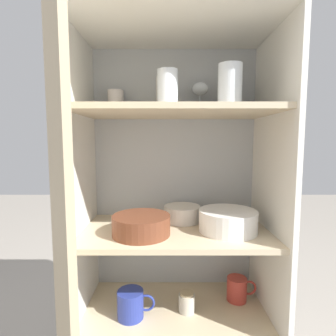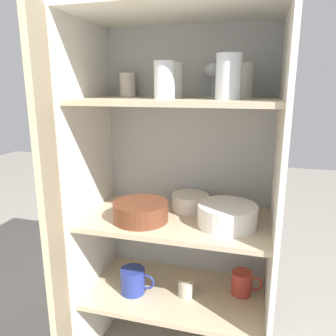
{
  "view_description": "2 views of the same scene",
  "coord_description": "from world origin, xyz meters",
  "px_view_note": "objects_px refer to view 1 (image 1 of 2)",
  "views": [
    {
      "loc": [
        -0.03,
        -0.8,
        0.99
      ],
      "look_at": [
        -0.03,
        0.18,
        0.89
      ],
      "focal_mm": 28.0,
      "sensor_mm": 36.0,
      "label": 1
    },
    {
      "loc": [
        0.29,
        -0.97,
        1.15
      ],
      "look_at": [
        -0.04,
        0.21,
        0.85
      ],
      "focal_mm": 35.0,
      "sensor_mm": 36.0,
      "label": 2
    }
  ],
  "objects_px": {
    "coffee_mug_primary": "(131,304)",
    "plate_stack_white": "(227,221)",
    "serving_bowl_small": "(182,213)",
    "mixing_bowl_large": "(141,224)",
    "storage_jar": "(186,302)"
  },
  "relations": [
    {
      "from": "mixing_bowl_large",
      "to": "serving_bowl_small",
      "type": "relative_size",
      "value": 1.38
    },
    {
      "from": "plate_stack_white",
      "to": "serving_bowl_small",
      "type": "bearing_deg",
      "value": 142.79
    },
    {
      "from": "mixing_bowl_large",
      "to": "coffee_mug_primary",
      "type": "xyz_separation_m",
      "value": [
        -0.04,
        0.01,
        -0.32
      ]
    },
    {
      "from": "plate_stack_white",
      "to": "serving_bowl_small",
      "type": "height_order",
      "value": "plate_stack_white"
    },
    {
      "from": "coffee_mug_primary",
      "to": "storage_jar",
      "type": "height_order",
      "value": "coffee_mug_primary"
    },
    {
      "from": "plate_stack_white",
      "to": "storage_jar",
      "type": "relative_size",
      "value": 2.83
    },
    {
      "from": "plate_stack_white",
      "to": "mixing_bowl_large",
      "type": "distance_m",
      "value": 0.33
    },
    {
      "from": "plate_stack_white",
      "to": "mixing_bowl_large",
      "type": "relative_size",
      "value": 1.04
    },
    {
      "from": "coffee_mug_primary",
      "to": "plate_stack_white",
      "type": "bearing_deg",
      "value": 4.17
    },
    {
      "from": "serving_bowl_small",
      "to": "storage_jar",
      "type": "distance_m",
      "value": 0.35
    },
    {
      "from": "mixing_bowl_large",
      "to": "coffee_mug_primary",
      "type": "bearing_deg",
      "value": 165.94
    },
    {
      "from": "serving_bowl_small",
      "to": "storage_jar",
      "type": "relative_size",
      "value": 1.99
    },
    {
      "from": "storage_jar",
      "to": "plate_stack_white",
      "type": "bearing_deg",
      "value": -3.53
    },
    {
      "from": "mixing_bowl_large",
      "to": "serving_bowl_small",
      "type": "height_order",
      "value": "mixing_bowl_large"
    },
    {
      "from": "plate_stack_white",
      "to": "storage_jar",
      "type": "bearing_deg",
      "value": 176.47
    }
  ]
}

